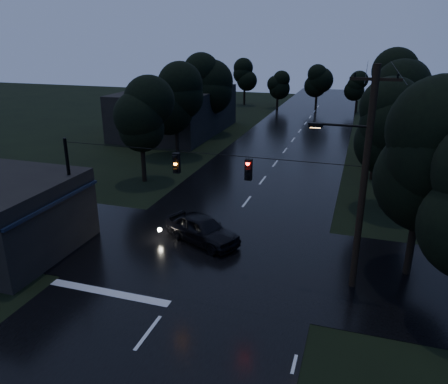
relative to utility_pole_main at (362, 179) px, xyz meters
The scene contains 16 objects.
main_road 21.06m from the utility_pole_main, 111.30° to the left, with size 12.00×120.00×0.02m, color black.
cross_street 9.14m from the utility_pole_main, behind, with size 60.00×9.00×0.02m, color black.
building_far_right 24.12m from the utility_pole_main, 74.01° to the left, with size 10.00×14.00×4.40m, color black.
building_far_left 36.15m from the utility_pole_main, 126.44° to the left, with size 10.00×16.00×5.00m, color black.
utility_pole_main is the anchor object (origin of this frame).
utility_pole_far 17.08m from the utility_pole_main, 87.00° to the left, with size 2.00×0.30×7.50m.
anchor_pole_left 15.08m from the utility_pole_main, behind, with size 0.18×0.18×6.00m, color black.
span_signals 6.85m from the utility_pole_main, behind, with size 15.00×0.37×1.12m.
tree_corner_near 3.35m from the utility_pole_main, 37.67° to the left, with size 4.48×4.48×9.44m.
tree_left_a 19.76m from the utility_pole_main, 146.16° to the left, with size 3.92×3.92×8.26m.
tree_left_b 25.50m from the utility_pole_main, 131.84° to the left, with size 4.20×4.20×8.85m.
tree_left_c 33.94m from the utility_pole_main, 121.27° to the left, with size 4.48×4.48×9.44m.
tree_right_a 11.12m from the utility_pole_main, 81.77° to the left, with size 4.20×4.20×8.85m.
tree_right_b 19.14m from the utility_pole_main, 83.42° to the left, with size 4.48×4.48×9.44m.
tree_right_c 29.16m from the utility_pole_main, 84.50° to the left, with size 4.76×4.76×10.03m.
car 9.57m from the utility_pole_main, 165.11° to the left, with size 1.88×4.68×1.60m, color black.
Camera 1 is at (7.19, -7.66, 11.06)m, focal length 35.00 mm.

